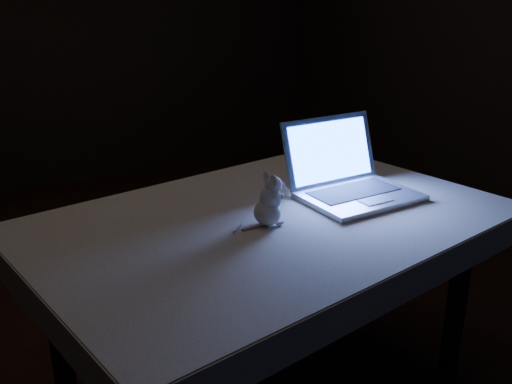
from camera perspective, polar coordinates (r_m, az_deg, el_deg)
floor at (r=2.69m, az=-9.15°, el=-14.68°), size 5.00×5.00×0.00m
back_wall at (r=4.67m, az=-21.02°, el=16.06°), size 4.50×0.04×2.60m
table at (r=2.09m, az=1.28°, el=-12.57°), size 1.61×1.19×0.78m
tablecloth at (r=1.88m, az=2.29°, el=-4.49°), size 1.72×1.31×0.10m
laptop at (r=2.05m, az=10.56°, el=2.88°), size 0.42×0.37×0.27m
plush_mouse at (r=1.81m, az=1.14°, el=-0.82°), size 0.15×0.15×0.17m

